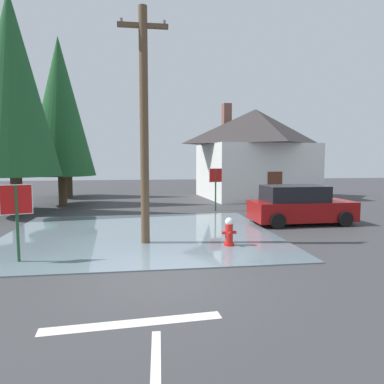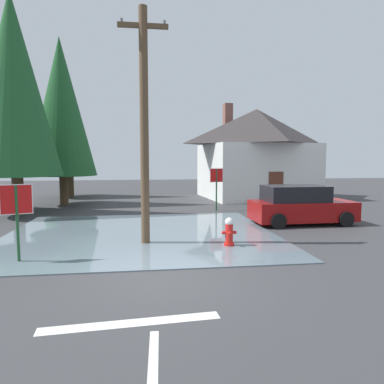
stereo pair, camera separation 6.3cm
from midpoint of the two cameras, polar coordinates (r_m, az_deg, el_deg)
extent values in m
cube|color=#38383A|center=(8.79, -5.10, -13.69)|extent=(80.00, 80.00, 0.10)
cube|color=slate|center=(13.47, -8.10, -6.69)|extent=(9.88, 8.92, 0.03)
cube|color=silver|center=(6.55, -9.43, -20.11)|extent=(3.12, 0.54, 0.01)
cube|color=silver|center=(5.13, -5.97, -27.86)|extent=(0.26, 2.56, 0.01)
cylinder|color=#1E4C28|center=(10.68, -26.17, -4.67)|extent=(0.08, 0.08, 2.11)
cube|color=white|center=(10.59, -26.32, -1.08)|extent=(0.79, 0.26, 0.82)
cube|color=red|center=(10.59, -26.32, -1.08)|extent=(0.74, 0.25, 0.77)
cylinder|color=red|center=(11.60, 6.14, -8.42)|extent=(0.34, 0.34, 0.11)
cylinder|color=red|center=(11.52, 6.16, -6.66)|extent=(0.25, 0.25, 0.62)
sphere|color=white|center=(11.45, 6.18, -4.79)|extent=(0.27, 0.27, 0.27)
cylinder|color=red|center=(11.48, 5.28, -6.54)|extent=(0.11, 0.10, 0.10)
cylinder|color=red|center=(11.56, 7.03, -6.47)|extent=(0.11, 0.10, 0.10)
cylinder|color=red|center=(11.35, 6.38, -6.69)|extent=(0.12, 0.11, 0.12)
cylinder|color=brown|center=(11.73, -7.55, 10.14)|extent=(0.28, 0.28, 7.60)
cube|color=brown|center=(12.42, -7.75, 25.03)|extent=(1.60, 0.14, 0.14)
cylinder|color=slate|center=(12.48, -11.18, 25.52)|extent=(0.10, 0.10, 0.12)
cylinder|color=slate|center=(12.48, -4.33, 25.59)|extent=(0.10, 0.10, 0.12)
cylinder|color=#1E4C28|center=(19.15, 4.04, 0.34)|extent=(0.08, 0.08, 2.29)
cube|color=white|center=(19.10, 4.06, 2.70)|extent=(0.74, 0.15, 0.75)
cube|color=red|center=(19.10, 4.06, 2.70)|extent=(0.70, 0.15, 0.70)
cube|color=silver|center=(26.18, 10.31, 3.33)|extent=(7.74, 7.07, 3.86)
pyramid|color=#332D2D|center=(26.27, 10.43, 10.29)|extent=(8.36, 7.64, 2.51)
cube|color=brown|center=(26.75, 5.86, 11.61)|extent=(0.65, 0.65, 2.26)
cube|color=#592D1E|center=(23.31, 13.44, 0.74)|extent=(1.00, 0.16, 2.00)
cube|color=maroon|center=(16.10, 17.42, -2.84)|extent=(4.40, 1.98, 0.82)
cube|color=black|center=(15.86, 16.37, -0.21)|extent=(2.65, 1.71, 0.67)
cylinder|color=black|center=(17.65, 20.35, -3.11)|extent=(0.64, 0.23, 0.64)
cylinder|color=black|center=(16.06, 23.65, -4.03)|extent=(0.64, 0.23, 0.64)
cylinder|color=black|center=(16.41, 11.29, -3.49)|extent=(0.64, 0.23, 0.64)
cylinder|color=black|center=(14.68, 13.84, -4.58)|extent=(0.64, 0.23, 0.64)
cylinder|color=#4C3823|center=(27.66, -18.93, 1.01)|extent=(0.48, 0.48, 1.72)
cone|color=#194723|center=(27.74, -19.23, 10.90)|extent=(3.82, 3.82, 7.84)
cylinder|color=#4C3823|center=(23.01, -19.87, 0.27)|extent=(0.50, 0.50, 1.81)
cone|color=#1E5128|center=(23.14, -20.27, 12.75)|extent=(4.02, 4.02, 8.23)
cylinder|color=#4C3823|center=(19.77, -26.14, -0.50)|extent=(0.55, 0.55, 1.97)
cone|color=#1E5128|center=(20.02, -26.81, 15.30)|extent=(4.39, 4.39, 8.99)
camera|label=1|loc=(0.03, -89.84, 0.01)|focal=33.09mm
camera|label=2|loc=(0.03, 90.16, -0.01)|focal=33.09mm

